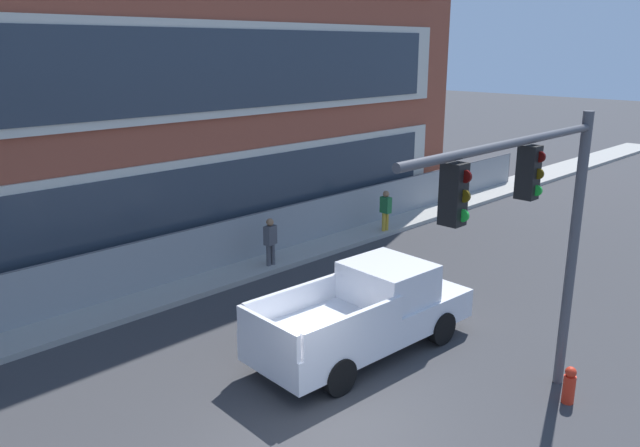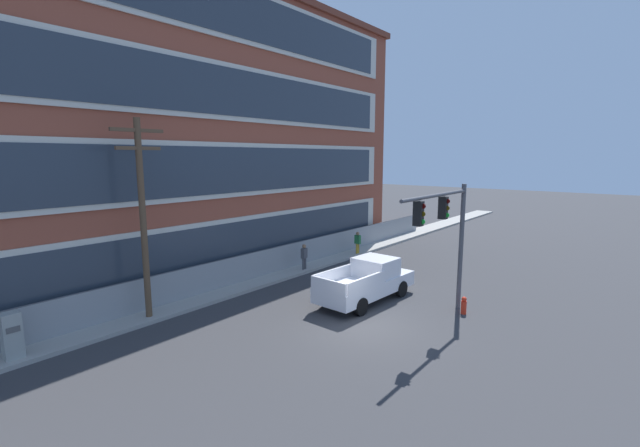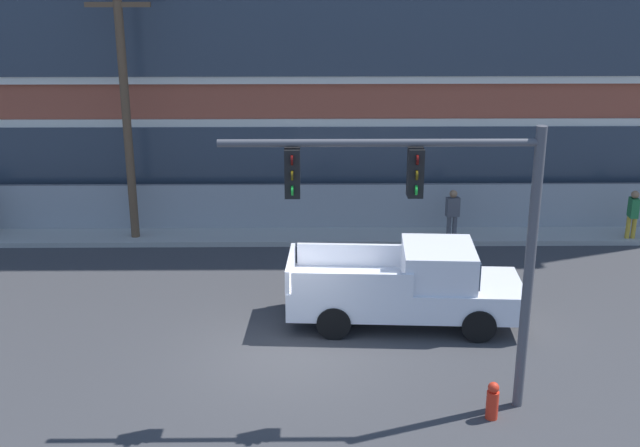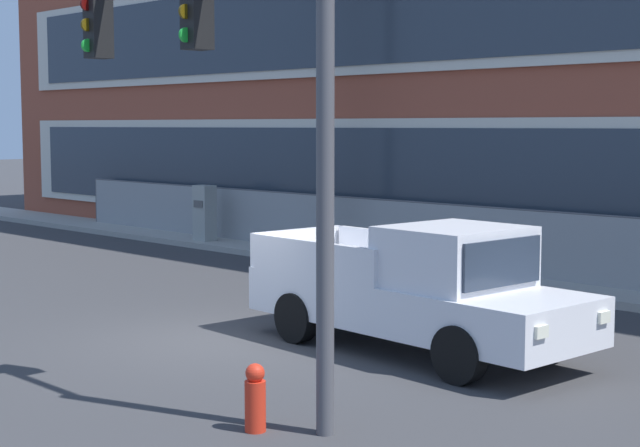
# 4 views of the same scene
# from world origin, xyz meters

# --- Properties ---
(ground_plane) EXTENTS (160.00, 160.00, 0.00)m
(ground_plane) POSITION_xyz_m (0.00, 0.00, 0.00)
(ground_plane) COLOR #38383A
(sidewalk_building_side) EXTENTS (80.00, 1.91, 0.16)m
(sidewalk_building_side) POSITION_xyz_m (0.00, 7.91, 0.08)
(sidewalk_building_side) COLOR #9E9B93
(sidewalk_building_side) RESTS_ON ground
(brick_mill_building) EXTENTS (39.83, 9.99, 16.26)m
(brick_mill_building) POSITION_xyz_m (-3.12, 13.56, 8.14)
(brick_mill_building) COLOR brown
(brick_mill_building) RESTS_ON ground
(chain_link_fence) EXTENTS (38.58, 0.06, 1.63)m
(chain_link_fence) POSITION_xyz_m (2.51, 8.32, 0.83)
(chain_link_fence) COLOR gray
(chain_link_fence) RESTS_ON ground
(traffic_signal_mast) EXTENTS (5.89, 0.43, 5.66)m
(traffic_signal_mast) POSITION_xyz_m (2.92, -2.17, 4.05)
(traffic_signal_mast) COLOR #4C4C51
(traffic_signal_mast) RESTS_ON ground
(pickup_truck_white) EXTENTS (5.75, 2.35, 1.98)m
(pickup_truck_white) POSITION_xyz_m (2.93, 1.63, 0.94)
(pickup_truck_white) COLOR silver
(pickup_truck_white) RESTS_ON ground
(utility_pole_near_corner) EXTENTS (2.20, 0.26, 8.38)m
(utility_pole_near_corner) POSITION_xyz_m (-4.95, 7.52, 4.60)
(utility_pole_near_corner) COLOR brown
(utility_pole_near_corner) RESTS_ON ground
(electrical_cabinet) EXTENTS (0.57, 0.46, 1.74)m
(electrical_cabinet) POSITION_xyz_m (-9.81, 7.53, 0.87)
(electrical_cabinet) COLOR #939993
(electrical_cabinet) RESTS_ON ground
(pedestrian_near_cabinet) EXTENTS (0.44, 0.31, 1.69)m
(pedestrian_near_cabinet) POSITION_xyz_m (4.92, 7.34, 0.97)
(pedestrian_near_cabinet) COLOR #4C4C51
(pedestrian_near_cabinet) RESTS_ON ground
(pedestrian_by_fence) EXTENTS (0.32, 0.41, 1.69)m
(pedestrian_by_fence) POSITION_xyz_m (10.47, 7.20, 0.97)
(pedestrian_by_fence) COLOR #B7932D
(pedestrian_by_fence) RESTS_ON ground
(fire_hydrant) EXTENTS (0.24, 0.24, 0.78)m
(fire_hydrant) POSITION_xyz_m (4.05, -2.65, 0.38)
(fire_hydrant) COLOR red
(fire_hydrant) RESTS_ON ground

